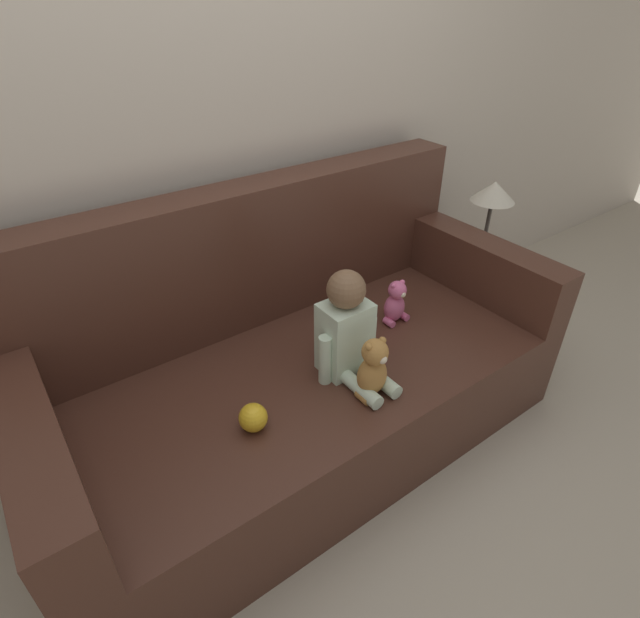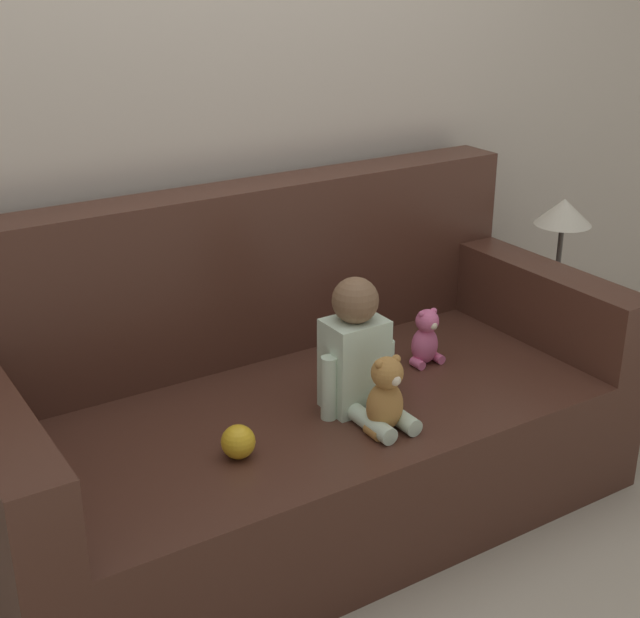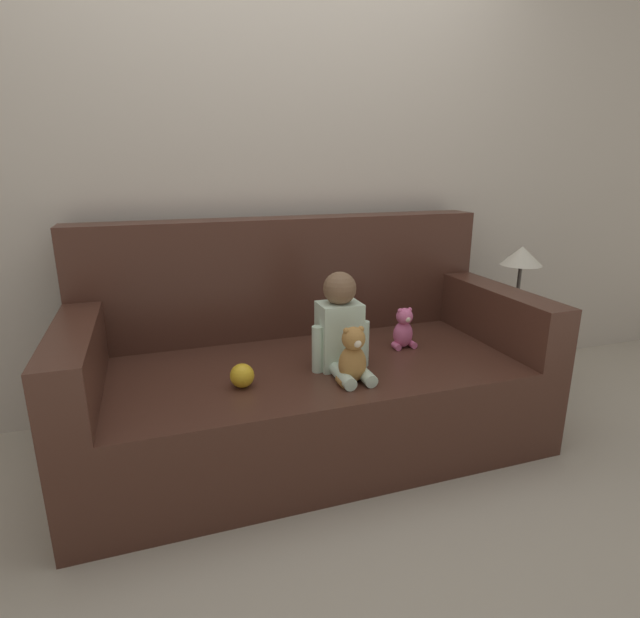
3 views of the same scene
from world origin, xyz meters
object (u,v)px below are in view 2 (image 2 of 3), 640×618
(person_baby, at_px, (357,355))
(plush_toy_side, at_px, (426,338))
(side_table, at_px, (559,251))
(toy_ball, at_px, (238,442))
(couch, at_px, (296,411))
(teddy_bear_brown, at_px, (386,397))

(person_baby, bearing_deg, plush_toy_side, 19.64)
(person_baby, distance_m, side_table, 1.20)
(plush_toy_side, bearing_deg, toy_ball, -166.87)
(toy_ball, bearing_deg, plush_toy_side, 13.13)
(plush_toy_side, xyz_separation_m, side_table, (0.78, 0.16, 0.12))
(plush_toy_side, bearing_deg, couch, 170.00)
(couch, xyz_separation_m, side_table, (1.25, 0.08, 0.30))
(person_baby, xyz_separation_m, plush_toy_side, (0.38, 0.13, -0.09))
(person_baby, xyz_separation_m, toy_ball, (-0.44, -0.06, -0.13))
(teddy_bear_brown, height_order, plush_toy_side, teddy_bear_brown)
(side_table, bearing_deg, couch, -176.56)
(person_baby, relative_size, plush_toy_side, 2.12)
(toy_ball, bearing_deg, couch, 37.98)
(side_table, bearing_deg, teddy_bear_brown, -158.99)
(person_baby, height_order, plush_toy_side, person_baby)
(couch, relative_size, side_table, 2.44)
(plush_toy_side, bearing_deg, person_baby, -160.36)
(toy_ball, height_order, side_table, side_table)
(plush_toy_side, distance_m, toy_ball, 0.84)
(couch, bearing_deg, toy_ball, -142.02)
(person_baby, xyz_separation_m, side_table, (1.16, 0.29, 0.04))
(person_baby, xyz_separation_m, teddy_bear_brown, (-0.01, -0.16, -0.07))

